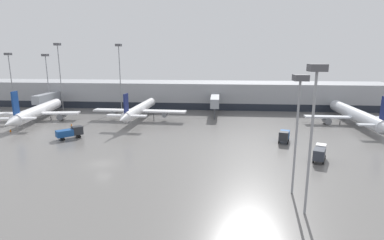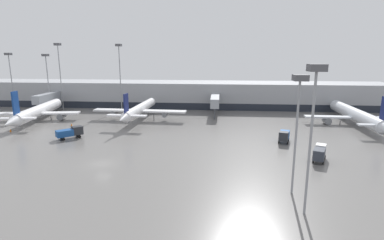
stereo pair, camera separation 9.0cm
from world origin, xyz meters
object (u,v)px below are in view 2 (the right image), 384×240
(service_truck_0, at_px, (70,132))
(traffic_cone_1, at_px, (10,130))
(apron_light_mast_0, at_px, (10,65))
(service_truck_2, at_px, (320,152))
(apron_light_mast_4, at_px, (59,59))
(service_truck_1, at_px, (284,135))
(parked_jet_0, at_px, (356,115))
(apron_light_mast_3, at_px, (314,98))
(apron_light_mast_2, at_px, (119,60))
(traffic_cone_2, at_px, (72,125))
(apron_light_mast_6, at_px, (299,100))
(apron_light_mast_5, at_px, (47,66))
(parked_jet_2, at_px, (38,111))
(parked_jet_1, at_px, (139,109))

(service_truck_0, distance_m, traffic_cone_1, 18.64)
(apron_light_mast_0, bearing_deg, service_truck_2, -26.78)
(apron_light_mast_4, bearing_deg, service_truck_1, -26.27)
(service_truck_1, bearing_deg, parked_jet_0, 146.59)
(apron_light_mast_3, bearing_deg, apron_light_mast_2, 124.03)
(service_truck_2, height_order, apron_light_mast_4, apron_light_mast_4)
(apron_light_mast_2, relative_size, apron_light_mast_3, 1.25)
(service_truck_2, height_order, traffic_cone_1, service_truck_2)
(service_truck_2, bearing_deg, traffic_cone_1, 101.30)
(traffic_cone_2, relative_size, apron_light_mast_6, 0.04)
(service_truck_1, relative_size, apron_light_mast_0, 0.25)
(apron_light_mast_5, bearing_deg, apron_light_mast_6, -40.37)
(apron_light_mast_6, bearing_deg, parked_jet_0, 58.42)
(traffic_cone_1, relative_size, traffic_cone_2, 1.03)
(traffic_cone_1, height_order, traffic_cone_2, traffic_cone_1)
(parked_jet_0, distance_m, apron_light_mast_3, 57.75)
(parked_jet_2, xyz_separation_m, apron_light_mast_3, (63.16, -47.30, 11.46))
(parked_jet_1, relative_size, traffic_cone_2, 49.49)
(traffic_cone_2, xyz_separation_m, apron_light_mast_0, (-32.89, 23.57, 14.92))
(parked_jet_0, bearing_deg, apron_light_mast_2, 78.99)
(parked_jet_2, relative_size, apron_light_mast_2, 1.60)
(traffic_cone_2, distance_m, apron_light_mast_6, 62.88)
(apron_light_mast_6, bearing_deg, traffic_cone_2, 144.31)
(traffic_cone_1, bearing_deg, apron_light_mast_0, 123.75)
(parked_jet_1, relative_size, apron_light_mast_6, 1.99)
(apron_light_mast_2, xyz_separation_m, apron_light_mast_3, (44.03, -65.21, -3.04))
(apron_light_mast_0, height_order, apron_light_mast_3, apron_light_mast_0)
(traffic_cone_1, height_order, apron_light_mast_6, apron_light_mast_6)
(traffic_cone_1, distance_m, apron_light_mast_0, 40.13)
(service_truck_1, bearing_deg, parked_jet_2, -86.77)
(parked_jet_0, bearing_deg, service_truck_2, 149.10)
(service_truck_1, relative_size, apron_light_mast_3, 0.27)
(apron_light_mast_0, distance_m, apron_light_mast_4, 18.42)
(apron_light_mast_2, relative_size, apron_light_mast_5, 1.17)
(service_truck_0, height_order, apron_light_mast_4, apron_light_mast_4)
(service_truck_2, height_order, apron_light_mast_5, apron_light_mast_5)
(apron_light_mast_4, distance_m, apron_light_mast_6, 87.64)
(parked_jet_1, relative_size, traffic_cone_1, 48.27)
(parked_jet_1, relative_size, parked_jet_2, 0.91)
(parked_jet_0, relative_size, apron_light_mast_2, 1.78)
(apron_light_mast_3, bearing_deg, apron_light_mast_6, 92.39)
(apron_light_mast_2, bearing_deg, apron_light_mast_5, -177.70)
(apron_light_mast_0, bearing_deg, service_truck_0, -42.55)
(apron_light_mast_3, bearing_deg, parked_jet_1, 124.03)
(parked_jet_0, height_order, apron_light_mast_0, apron_light_mast_0)
(traffic_cone_2, distance_m, apron_light_mast_5, 33.08)
(apron_light_mast_4, xyz_separation_m, apron_light_mast_6, (64.61, -59.06, -4.28))
(parked_jet_1, relative_size, service_truck_1, 6.67)
(apron_light_mast_5, bearing_deg, traffic_cone_2, -50.13)
(traffic_cone_1, distance_m, apron_light_mast_6, 69.60)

